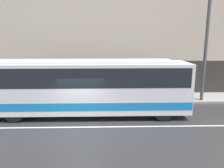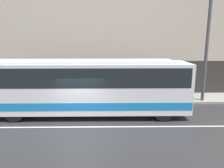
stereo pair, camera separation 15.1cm
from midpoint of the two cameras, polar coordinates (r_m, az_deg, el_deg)
ground_plane at (r=11.91m, az=-8.78°, el=-11.09°), size 60.00×60.00×0.00m
sidewalk at (r=16.93m, az=-6.55°, el=-3.74°), size 60.00×2.73×0.15m
building_facade at (r=17.86m, az=-6.60°, el=16.39°), size 60.00×0.35×12.49m
lane_stripe at (r=11.91m, az=-8.78°, el=-11.07°), size 54.00×0.14×0.01m
transit_bus at (r=13.13m, az=-7.74°, el=-0.24°), size 12.40×2.50×3.35m
utility_pole_near at (r=16.84m, az=23.03°, el=8.29°), size 0.23×0.23×7.37m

